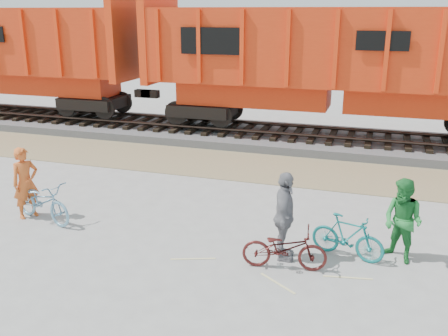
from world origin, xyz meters
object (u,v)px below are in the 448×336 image
at_px(bicycle_teal, 348,237).
at_px(person_solo, 26,183).
at_px(bicycle_maroon, 284,248).
at_px(hopper_car_center, 339,62).
at_px(person_man, 403,221).
at_px(bicycle_blue, 42,201).
at_px(person_woman, 284,217).

distance_m(bicycle_teal, person_solo, 7.44).
xyz_separation_m(bicycle_teal, bicycle_maroon, (-1.10, -0.84, -0.02)).
xyz_separation_m(hopper_car_center, person_man, (2.17, -8.57, -2.17)).
bearing_deg(person_solo, hopper_car_center, -5.22).
bearing_deg(person_man, person_solo, -141.20).
bearing_deg(bicycle_maroon, person_solo, 76.02).
bearing_deg(bicycle_maroon, hopper_car_center, -7.97).
bearing_deg(bicycle_blue, bicycle_teal, -70.96).
height_order(hopper_car_center, person_woman, hopper_car_center).
height_order(bicycle_maroon, person_woman, person_woman).
xyz_separation_m(person_solo, person_woman, (6.22, -0.22, 0.04)).
relative_size(hopper_car_center, person_solo, 8.18).
relative_size(bicycle_blue, bicycle_teal, 1.24).
height_order(hopper_car_center, bicycle_teal, hopper_car_center).
relative_size(bicycle_teal, person_man, 0.89).
xyz_separation_m(bicycle_maroon, person_solo, (-6.32, 0.62, 0.43)).
bearing_deg(bicycle_teal, bicycle_maroon, 142.41).
distance_m(hopper_car_center, person_man, 9.11).
bearing_deg(person_solo, bicycle_teal, -58.72).
relative_size(person_solo, person_man, 1.02).
bearing_deg(bicycle_maroon, person_man, -72.15).
xyz_separation_m(bicycle_teal, person_solo, (-7.42, -0.22, 0.41)).
relative_size(person_man, person_woman, 0.93).
xyz_separation_m(bicycle_blue, person_man, (7.92, 0.52, 0.35)).
distance_m(hopper_car_center, person_woman, 9.45).
height_order(bicycle_maroon, person_solo, person_solo).
bearing_deg(bicycle_blue, person_woman, -74.77).
relative_size(bicycle_blue, person_solo, 1.08).
bearing_deg(person_woman, hopper_car_center, -9.02).
relative_size(hopper_car_center, bicycle_blue, 7.57).
bearing_deg(bicycle_teal, person_solo, 106.89).
bearing_deg(bicycle_blue, person_man, -69.85).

